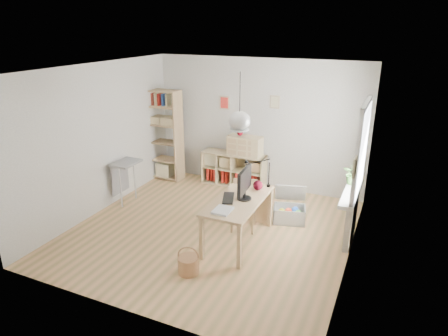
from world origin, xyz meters
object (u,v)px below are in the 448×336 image
at_px(storage_chest, 290,210).
at_px(drawer_chest, 245,146).
at_px(desk, 238,205).
at_px(tall_bookshelf, 163,131).
at_px(monitor, 244,182).
at_px(cube_shelf, 233,171).
at_px(chair, 244,202).

xyz_separation_m(storage_chest, drawer_chest, (-1.31, 1.13, 0.73)).
distance_m(desk, tall_bookshelf, 3.27).
height_order(desk, monitor, monitor).
xyz_separation_m(tall_bookshelf, drawer_chest, (1.84, 0.24, -0.16)).
bearing_deg(storage_chest, cube_shelf, 129.26).
distance_m(cube_shelf, monitor, 2.55).
bearing_deg(desk, tall_bookshelf, 142.99).
height_order(cube_shelf, chair, chair).
distance_m(monitor, drawer_chest, 2.30).
bearing_deg(monitor, desk, -154.23).
relative_size(monitor, drawer_chest, 0.80).
distance_m(chair, monitor, 0.73).
bearing_deg(drawer_chest, desk, -68.27).
relative_size(storage_chest, drawer_chest, 1.05).
bearing_deg(tall_bookshelf, chair, -30.29).
distance_m(desk, chair, 0.53).
bearing_deg(chair, storage_chest, 27.06).
xyz_separation_m(tall_bookshelf, monitor, (2.66, -1.91, -0.06)).
bearing_deg(cube_shelf, monitor, -63.31).
bearing_deg(desk, cube_shelf, 114.61).
distance_m(cube_shelf, drawer_chest, 0.68).
bearing_deg(chair, drawer_chest, 97.21).
bearing_deg(desk, drawer_chest, 108.85).
bearing_deg(storage_chest, drawer_chest, 124.97).
height_order(monitor, drawer_chest, monitor).
xyz_separation_m(desk, tall_bookshelf, (-2.59, 1.95, 0.43)).
relative_size(desk, cube_shelf, 1.07).
relative_size(desk, storage_chest, 2.01).
bearing_deg(tall_bookshelf, monitor, -35.58).
xyz_separation_m(desk, cube_shelf, (-1.02, 2.23, -0.36)).
relative_size(cube_shelf, drawer_chest, 1.97).
distance_m(tall_bookshelf, drawer_chest, 1.86).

